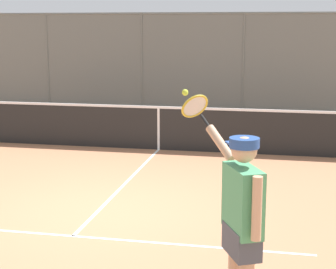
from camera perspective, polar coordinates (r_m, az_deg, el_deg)
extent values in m
plane|color=#B27551|center=(8.27, -7.25, -7.86)|extent=(60.00, 60.00, 0.00)
cube|color=white|center=(7.40, -9.73, -10.26)|extent=(6.12, 0.05, 0.01)
cube|color=white|center=(9.71, -4.25, -4.86)|extent=(0.05, 5.15, 0.01)
cylinder|color=slate|center=(16.11, 7.73, 6.99)|extent=(0.07, 0.07, 3.03)
cylinder|color=slate|center=(16.58, -2.69, 7.20)|extent=(0.07, 0.07, 3.03)
cylinder|color=slate|center=(17.55, -12.25, 7.18)|extent=(0.07, 0.07, 3.03)
cylinder|color=slate|center=(16.24, 2.49, 12.32)|extent=(14.92, 0.05, 0.05)
cube|color=slate|center=(16.28, 2.45, 7.12)|extent=(14.92, 0.02, 3.03)
cube|color=#235B2D|center=(16.93, 2.80, 6.91)|extent=(17.92, 0.90, 2.81)
cube|color=#ADADA8|center=(16.27, 2.31, 2.01)|extent=(15.92, 0.18, 0.15)
cube|color=black|center=(12.04, -0.97, 0.55)|extent=(9.99, 0.02, 0.91)
cube|color=white|center=(11.96, -0.98, 2.81)|extent=(9.99, 0.04, 0.05)
cube|color=white|center=(12.04, -0.97, 0.55)|extent=(0.05, 0.04, 0.91)
cylinder|color=tan|center=(5.26, 6.92, -13.55)|extent=(0.13, 0.13, 0.82)
cube|color=#474C56|center=(5.01, 7.58, -10.78)|extent=(0.38, 0.48, 0.26)
cube|color=#4C9E6B|center=(4.88, 7.70, -6.69)|extent=(0.41, 0.54, 0.59)
cylinder|color=tan|center=(4.61, 9.12, -7.54)|extent=(0.08, 0.08, 0.54)
cylinder|color=tan|center=(5.19, 5.39, -0.88)|extent=(0.33, 0.35, 0.30)
sphere|color=tan|center=(4.77, 7.84, -1.56)|extent=(0.23, 0.23, 0.23)
cylinder|color=#284C93|center=(4.75, 7.86, -0.84)|extent=(0.35, 0.35, 0.08)
cube|color=#284C93|center=(4.87, 7.31, -0.93)|extent=(0.26, 0.27, 0.02)
cylinder|color=black|center=(5.35, 3.86, 1.34)|extent=(0.14, 0.15, 0.13)
torus|color=gold|center=(5.49, 2.77, 2.92)|extent=(0.34, 0.33, 0.26)
cylinder|color=silver|center=(5.49, 2.77, 2.92)|extent=(0.28, 0.27, 0.21)
sphere|color=#C1D138|center=(5.62, 1.77, 4.35)|extent=(0.07, 0.07, 0.07)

